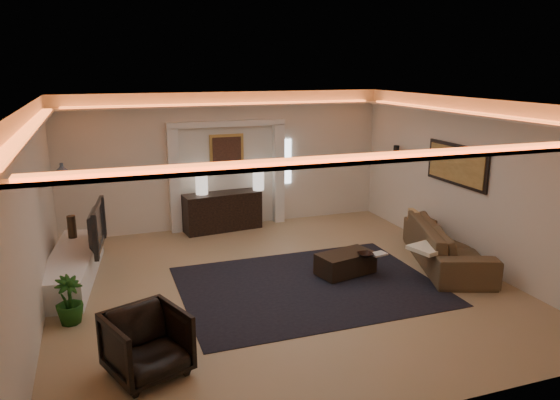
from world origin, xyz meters
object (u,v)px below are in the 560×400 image
object	(u,v)px
console	(222,212)
coffee_table	(345,263)
sofa	(447,244)
armchair	(147,344)

from	to	relation	value
console	coffee_table	bearing A→B (deg)	-73.44
console	sofa	size ratio (longest dim) A/B	0.65
console	coffee_table	size ratio (longest dim) A/B	1.72
console	armchair	world-z (taller)	console
coffee_table	armchair	xyz separation A→B (m)	(-3.45, -1.94, 0.18)
sofa	armchair	bearing A→B (deg)	128.36
console	coffee_table	xyz separation A→B (m)	(1.36, -3.16, -0.20)
console	coffee_table	distance (m)	3.45
console	sofa	xyz separation A→B (m)	(3.28, -3.31, -0.03)
console	coffee_table	world-z (taller)	console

